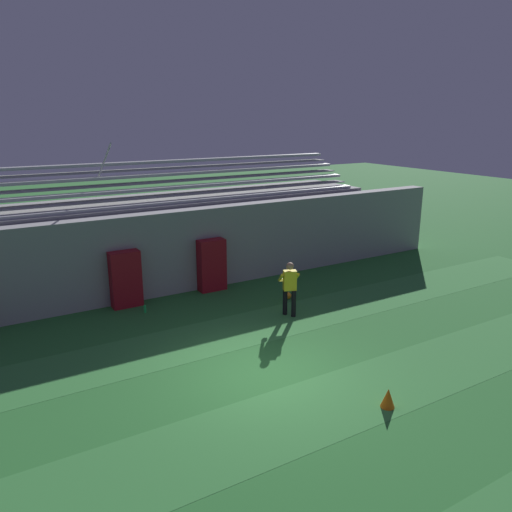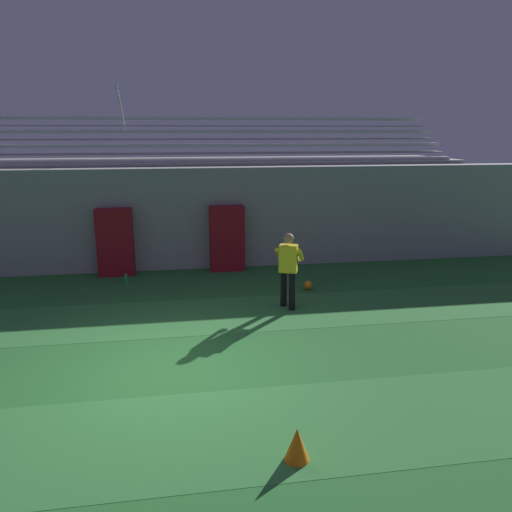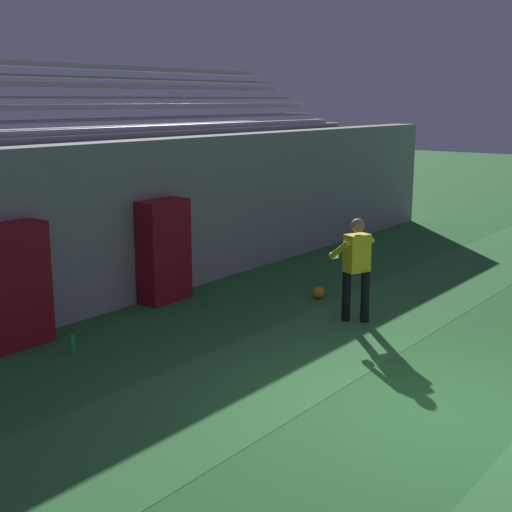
{
  "view_description": "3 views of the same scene",
  "coord_description": "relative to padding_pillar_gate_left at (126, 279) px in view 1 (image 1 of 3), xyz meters",
  "views": [
    {
      "loc": [
        -5.57,
        -8.85,
        5.81
      ],
      "look_at": [
        1.96,
        3.78,
        1.68
      ],
      "focal_mm": 35.0,
      "sensor_mm": 36.0,
      "label": 1
    },
    {
      "loc": [
        0.14,
        -7.42,
        3.79
      ],
      "look_at": [
        1.81,
        2.92,
        1.14
      ],
      "focal_mm": 35.0,
      "sensor_mm": 36.0,
      "label": 2
    },
    {
      "loc": [
        -7.19,
        -2.7,
        3.48
      ],
      "look_at": [
        1.99,
        4.31,
        0.94
      ],
      "focal_mm": 50.0,
      "sensor_mm": 36.0,
      "label": 3
    }
  ],
  "objects": [
    {
      "name": "water_bottle",
      "position": [
        0.3,
        -0.82,
        -0.78
      ],
      "size": [
        0.07,
        0.07,
        0.24
      ],
      "primitive_type": "cylinder",
      "color": "green",
      "rests_on": "ground"
    },
    {
      "name": "goalkeeper",
      "position": [
        3.98,
        -3.25,
        0.06
      ],
      "size": [
        0.71,
        0.69,
        1.67
      ],
      "color": "black",
      "rests_on": "ground"
    },
    {
      "name": "padding_pillar_gate_left",
      "position": [
        0.0,
        0.0,
        0.0
      ],
      "size": [
        0.94,
        0.44,
        1.8
      ],
      "primitive_type": "cube",
      "color": "maroon",
      "rests_on": "ground"
    },
    {
      "name": "soccer_ball",
      "position": [
        4.75,
        -2.07,
        -0.79
      ],
      "size": [
        0.22,
        0.22,
        0.22
      ],
      "primitive_type": "sphere",
      "color": "orange",
      "rests_on": "ground"
    },
    {
      "name": "bleacher_stand",
      "position": [
        1.49,
        2.54,
        0.6
      ],
      "size": [
        18.0,
        3.35,
        5.03
      ],
      "color": "gray",
      "rests_on": "ground"
    },
    {
      "name": "traffic_cone",
      "position": [
        2.93,
        -8.38,
        -0.69
      ],
      "size": [
        0.3,
        0.3,
        0.42
      ],
      "primitive_type": "cone",
      "color": "orange",
      "rests_on": "ground"
    },
    {
      "name": "ground_plane",
      "position": [
        1.49,
        -5.95,
        -0.9
      ],
      "size": [
        80.0,
        80.0,
        0.0
      ],
      "primitive_type": "plane",
      "color": "#286B2D"
    },
    {
      "name": "turf_stripe_mid",
      "position": [
        1.49,
        -7.7,
        -0.89
      ],
      "size": [
        28.0,
        2.13,
        0.01
      ],
      "primitive_type": "cube",
      "color": "#337A38",
      "rests_on": "ground"
    },
    {
      "name": "padding_pillar_gate_right",
      "position": [
        2.98,
        0.0,
        0.0
      ],
      "size": [
        0.94,
        0.44,
        1.8
      ],
      "primitive_type": "cube",
      "color": "maroon",
      "rests_on": "ground"
    },
    {
      "name": "turf_stripe_far",
      "position": [
        1.49,
        -3.45,
        -0.89
      ],
      "size": [
        28.0,
        2.13,
        0.01
      ],
      "primitive_type": "cube",
      "color": "#337A38",
      "rests_on": "ground"
    },
    {
      "name": "back_wall",
      "position": [
        1.49,
        0.55,
        0.5
      ],
      "size": [
        24.0,
        0.6,
        2.8
      ],
      "primitive_type": "cube",
      "color": "gray",
      "rests_on": "ground"
    }
  ]
}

